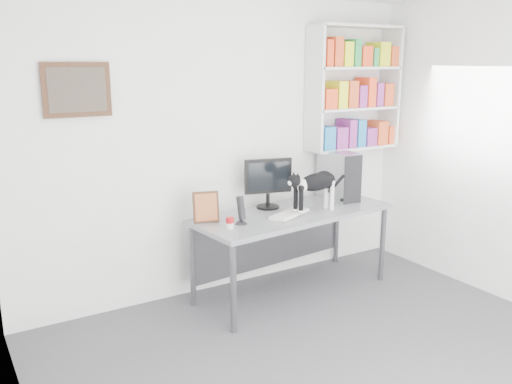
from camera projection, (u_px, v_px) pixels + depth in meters
room at (379, 189)px, 3.32m from camera, size 4.01×4.01×2.70m
bookshelf at (354, 88)px, 5.44m from camera, size 1.03×0.28×1.24m
wall_art at (77, 90)px, 4.17m from camera, size 0.52×0.04×0.42m
desk at (293, 252)px, 5.02m from camera, size 1.95×0.92×0.78m
monitor at (268, 183)px, 4.99m from camera, size 0.49×0.32×0.48m
keyboard at (289, 214)px, 4.78m from camera, size 0.46×0.32×0.03m
pc_tower at (338, 175)px, 5.33m from camera, size 0.25×0.49×0.47m
speaker at (241, 210)px, 4.51m from camera, size 0.14×0.14×0.25m
leaning_print at (206, 206)px, 4.57m from camera, size 0.24×0.15×0.27m
soup_can at (230, 223)px, 4.40m from camera, size 0.07×0.07×0.10m
cat at (315, 192)px, 4.85m from camera, size 0.63×0.23×0.38m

